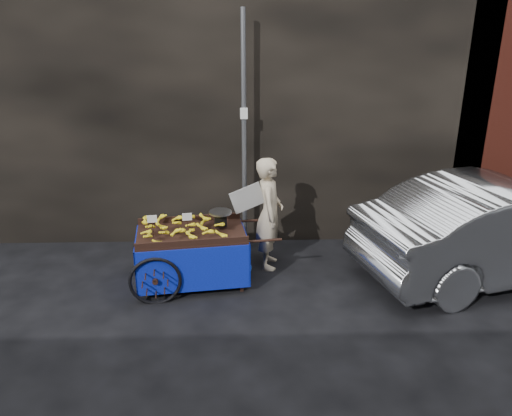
{
  "coord_description": "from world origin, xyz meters",
  "views": [
    {
      "loc": [
        0.27,
        -6.82,
        3.78
      ],
      "look_at": [
        0.47,
        0.5,
        1.05
      ],
      "focal_mm": 35.0,
      "sensor_mm": 36.0,
      "label": 1
    }
  ],
  "objects_px": {
    "banana_cart": "(188,238)",
    "plastic_bag": "(242,268)",
    "vendor": "(269,213)",
    "parked_car": "(506,228)"
  },
  "relations": [
    {
      "from": "plastic_bag",
      "to": "banana_cart",
      "type": "bearing_deg",
      "value": -166.79
    },
    {
      "from": "vendor",
      "to": "banana_cart",
      "type": "bearing_deg",
      "value": 117.32
    },
    {
      "from": "banana_cart",
      "to": "parked_car",
      "type": "relative_size",
      "value": 0.49
    },
    {
      "from": "banana_cart",
      "to": "plastic_bag",
      "type": "height_order",
      "value": "banana_cart"
    },
    {
      "from": "banana_cart",
      "to": "plastic_bag",
      "type": "bearing_deg",
      "value": 5.37
    },
    {
      "from": "banana_cart",
      "to": "parked_car",
      "type": "height_order",
      "value": "parked_car"
    },
    {
      "from": "vendor",
      "to": "plastic_bag",
      "type": "bearing_deg",
      "value": 132.82
    },
    {
      "from": "plastic_bag",
      "to": "parked_car",
      "type": "bearing_deg",
      "value": -0.25
    },
    {
      "from": "plastic_bag",
      "to": "parked_car",
      "type": "height_order",
      "value": "parked_car"
    },
    {
      "from": "plastic_bag",
      "to": "vendor",
      "type": "bearing_deg",
      "value": 39.12
    }
  ]
}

